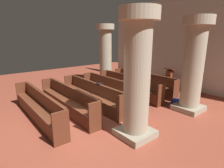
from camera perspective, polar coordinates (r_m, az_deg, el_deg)
The scene contains 15 objects.
ground_plane at distance 6.09m, azimuth -10.03°, elevation -11.00°, with size 19.20×19.20×0.00m, color #9E4733.
back_wall at distance 9.94m, azimuth 22.15°, elevation 11.62°, with size 10.00×0.16×4.50m, color beige.
pew_row_0 at distance 8.99m, azimuth 9.82°, elevation 0.80°, with size 3.68×0.47×0.89m.
pew_row_1 at distance 8.28m, azimuth 5.21°, elevation -0.27°, with size 3.68×0.46×0.89m.
pew_row_2 at distance 7.63m, azimuth -0.23°, elevation -1.52°, with size 3.68×0.46×0.89m.
pew_row_3 at distance 7.07m, azimuth -6.61°, elevation -2.98°, with size 3.68×0.47×0.89m.
pew_row_4 at distance 6.61m, azimuth -13.99°, elevation -4.61°, with size 3.68×0.46×0.89m.
pew_row_5 at distance 6.29m, azimuth -22.35°, elevation -6.35°, with size 3.68×0.46×0.89m.
pillar_aisle_side at distance 6.87m, azimuth 24.37°, elevation 5.86°, with size 1.00×1.00×3.29m.
pillar_far_side at distance 10.47m, azimuth -2.06°, elevation 9.84°, with size 1.00×1.00×3.29m.
pillar_aisle_rear at distance 4.54m, azimuth 7.94°, elevation 3.04°, with size 0.97×0.97×3.29m.
lectern at distance 9.66m, azimuth 17.60°, elevation 1.14°, with size 0.48×0.45×1.08m.
hymn_book at distance 6.81m, azimuth -4.02°, elevation 0.15°, with size 0.17×0.19×0.03m, color black.
kneeler_box_red at distance 6.01m, azimuth 9.40°, elevation -10.20°, with size 0.34×0.25×0.21m, color maroon.
kneeler_box_blue at distance 7.60m, azimuth 19.94°, elevation -5.46°, with size 0.37×0.31×0.21m, color navy.
Camera 1 is at (4.83, -2.60, 2.64)m, focal length 28.91 mm.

